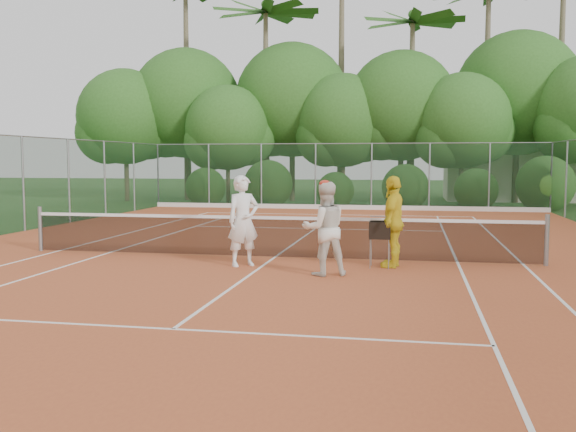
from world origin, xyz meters
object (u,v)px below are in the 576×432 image
(player_white, at_px, (243,221))
(player_yellow, at_px, (393,222))
(player_center_grp, at_px, (325,228))
(ball_hopper, at_px, (380,231))

(player_white, distance_m, player_yellow, 3.16)
(player_white, relative_size, player_center_grp, 1.03)
(player_white, relative_size, ball_hopper, 1.98)
(player_yellow, bearing_deg, ball_hopper, -56.06)
(player_yellow, bearing_deg, player_center_grp, -35.82)
(player_white, relative_size, player_yellow, 1.00)
(player_center_grp, height_order, player_yellow, player_yellow)
(player_center_grp, height_order, ball_hopper, player_center_grp)
(player_center_grp, xyz_separation_m, player_yellow, (1.29, 1.25, 0.04))
(player_white, distance_m, ball_hopper, 2.89)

